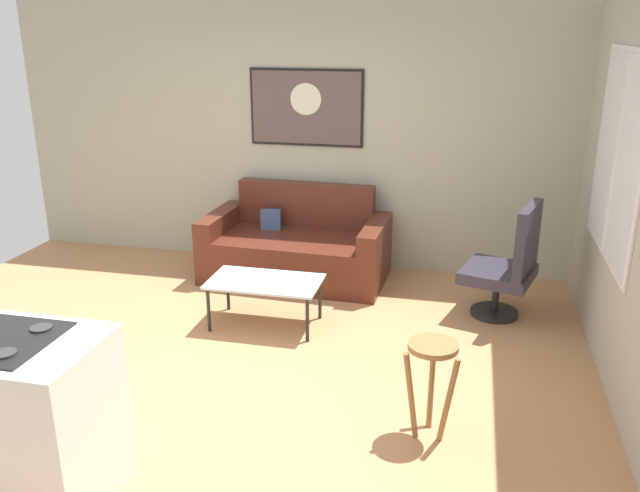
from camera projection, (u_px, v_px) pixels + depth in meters
ground at (237, 372)px, 4.85m from camera, size 6.40×6.40×0.04m
back_wall at (313, 130)px, 6.63m from camera, size 6.40×0.05×2.80m
right_wall at (640, 196)px, 4.11m from camera, size 0.05×6.40×2.80m
couch at (297, 249)px, 6.53m from camera, size 1.80×0.99×0.89m
coffee_table at (265, 284)px, 5.45m from camera, size 0.93×0.53×0.40m
armchair at (509, 265)px, 5.56m from camera, size 0.71×0.72×1.02m
bar_stool at (432, 366)px, 3.93m from camera, size 0.35×0.34×0.63m
wall_painting at (306, 108)px, 6.52m from camera, size 1.16×0.03×0.76m
window at (618, 157)px, 4.63m from camera, size 0.03×1.52×1.49m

